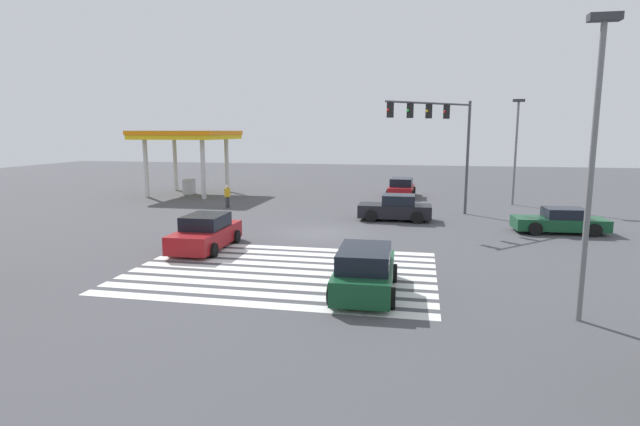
% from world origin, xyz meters
% --- Properties ---
extents(ground_plane, '(111.86, 111.86, 0.00)m').
position_xyz_m(ground_plane, '(0.00, 0.00, 0.00)').
color(ground_plane, '#47474C').
extents(crosswalk_markings, '(11.70, 8.20, 0.01)m').
position_xyz_m(crosswalk_markings, '(0.00, -7.42, 0.00)').
color(crosswalk_markings, silver).
rests_on(crosswalk_markings, ground_plane).
extents(traffic_signal_mast, '(5.11, 5.11, 7.26)m').
position_xyz_m(traffic_signal_mast, '(6.26, 6.26, 5.51)').
color(traffic_signal_mast, '#47474C').
rests_on(traffic_signal_mast, ground_plane).
extents(car_0, '(4.79, 2.25, 1.34)m').
position_xyz_m(car_0, '(12.53, 2.66, 0.63)').
color(car_0, '#144728').
rests_on(car_0, ground_plane).
extents(car_1, '(2.29, 4.53, 1.55)m').
position_xyz_m(car_1, '(3.63, 16.05, 0.75)').
color(car_1, maroon).
rests_on(car_1, ground_plane).
extents(car_2, '(2.20, 4.66, 1.59)m').
position_xyz_m(car_2, '(-4.47, -4.45, 0.73)').
color(car_2, maroon).
rests_on(car_2, ground_plane).
extents(car_3, '(4.38, 2.13, 1.57)m').
position_xyz_m(car_3, '(3.73, 4.81, 0.72)').
color(car_3, black).
rests_on(car_3, ground_plane).
extents(car_4, '(2.20, 4.51, 1.58)m').
position_xyz_m(car_4, '(3.42, -9.40, 0.76)').
color(car_4, '#144728').
rests_on(car_4, ground_plane).
extents(gas_station_canopy, '(7.28, 7.28, 5.41)m').
position_xyz_m(gas_station_canopy, '(-14.37, 14.19, 4.78)').
color(gas_station_canopy, yellow).
rests_on(gas_station_canopy, ground_plane).
extents(pedestrian, '(0.41, 0.41, 1.60)m').
position_xyz_m(pedestrian, '(-8.21, 7.56, 0.89)').
color(pedestrian, '#38383D').
rests_on(pedestrian, ground_plane).
extents(street_light_pole_a, '(0.80, 0.36, 8.39)m').
position_xyz_m(street_light_pole_a, '(9.70, -10.66, 5.00)').
color(street_light_pole_a, slate).
rests_on(street_light_pole_a, ground_plane).
extents(street_light_pole_b, '(0.80, 0.36, 7.64)m').
position_xyz_m(street_light_pole_b, '(11.88, 13.08, 4.60)').
color(street_light_pole_b, slate).
rests_on(street_light_pole_b, ground_plane).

